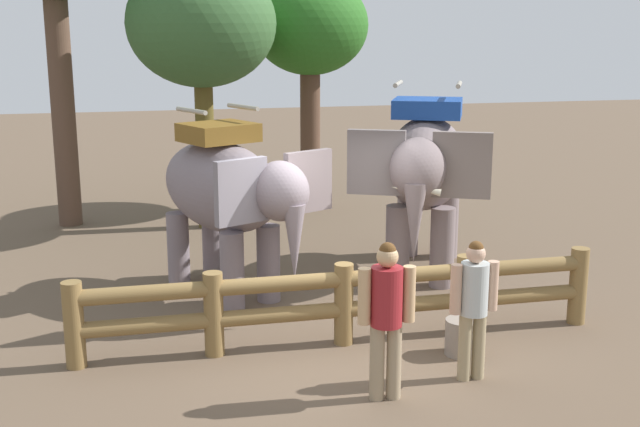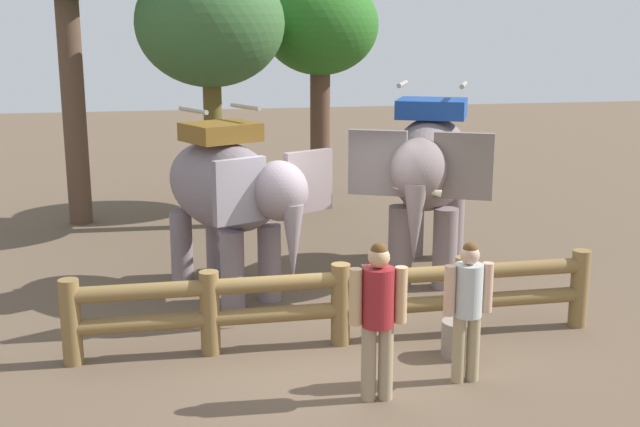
# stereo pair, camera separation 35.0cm
# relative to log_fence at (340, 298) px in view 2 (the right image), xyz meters

# --- Properties ---
(ground_plane) EXTENTS (60.00, 60.00, 0.00)m
(ground_plane) POSITION_rel_log_fence_xyz_m (-0.00, 0.01, -0.60)
(ground_plane) COLOR brown
(log_fence) EXTENTS (6.76, 0.28, 1.05)m
(log_fence) POSITION_rel_log_fence_xyz_m (0.00, 0.00, 0.00)
(log_fence) COLOR olive
(log_fence) RESTS_ON ground
(elephant_near_left) EXTENTS (2.54, 3.30, 2.80)m
(elephant_near_left) POSITION_rel_log_fence_xyz_m (-1.16, 2.21, 0.97)
(elephant_near_left) COLOR gray
(elephant_near_left) RESTS_ON ground
(elephant_center) EXTENTS (2.75, 3.63, 3.07)m
(elephant_center) POSITION_rel_log_fence_xyz_m (2.01, 2.58, 1.12)
(elephant_center) COLOR slate
(elephant_center) RESTS_ON ground
(tourist_woman_in_black) EXTENTS (0.62, 0.36, 1.75)m
(tourist_woman_in_black) POSITION_rel_log_fence_xyz_m (0.04, -1.60, 0.41)
(tourist_woman_in_black) COLOR #9B8667
(tourist_woman_in_black) RESTS_ON ground
(tourist_man_in_blue) EXTENTS (0.58, 0.33, 1.63)m
(tourist_man_in_blue) POSITION_rel_log_fence_xyz_m (1.14, -1.35, 0.34)
(tourist_man_in_blue) COLOR tan
(tourist_man_in_blue) RESTS_ON ground
(tree_far_left) EXTENTS (2.49, 2.49, 5.01)m
(tree_far_left) POSITION_rel_log_fence_xyz_m (1.35, 7.95, 3.24)
(tree_far_left) COLOR brown
(tree_far_left) RESTS_ON ground
(tree_back_center) EXTENTS (2.85, 2.85, 5.19)m
(tree_back_center) POSITION_rel_log_fence_xyz_m (-1.08, 6.52, 3.33)
(tree_back_center) COLOR brown
(tree_back_center) RESTS_ON ground
(feed_bucket) EXTENTS (0.43, 0.43, 0.45)m
(feed_bucket) POSITION_rel_log_fence_xyz_m (1.33, -0.67, -0.38)
(feed_bucket) COLOR gray
(feed_bucket) RESTS_ON ground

